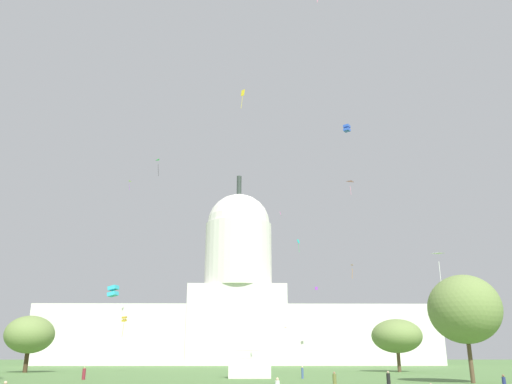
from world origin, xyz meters
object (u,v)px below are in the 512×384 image
(person_black_mid_center, at_px, (388,379))
(person_navy_front_right, at_px, (504,384))
(tree_west_far, at_px, (30,335))
(tree_east_far, at_px, (397,336))
(kite_gold_low, at_px, (124,319))
(person_olive_front_left, at_px, (335,380))
(kite_turquoise_mid, at_px, (298,243))
(kite_magenta_high, at_px, (280,214))
(kite_yellow_high, at_px, (243,94))
(capitol_building, at_px, (238,307))
(kite_red_low, at_px, (287,329))
(kite_orange_mid, at_px, (350,267))
(kite_lime_high, at_px, (129,183))
(kite_pink_high, at_px, (351,182))
(event_tent, at_px, (250,355))
(kite_cyan_low, at_px, (113,291))
(kite_white_low, at_px, (439,257))
(person_maroon_back_center, at_px, (84,374))
(kite_blue_high, at_px, (347,128))
(kite_green_high, at_px, (159,163))
(kite_violet_mid, at_px, (316,288))
(person_denim_near_tree_east, at_px, (302,373))
(tree_east_near, at_px, (464,309))

(person_black_mid_center, bearing_deg, person_navy_front_right, 144.29)
(tree_west_far, distance_m, person_black_mid_center, 76.27)
(tree_east_far, distance_m, kite_gold_low, 57.45)
(tree_east_far, height_order, kite_gold_low, kite_gold_low)
(person_olive_front_left, xyz_separation_m, kite_turquoise_mid, (4.23, 78.58, 31.95))
(kite_magenta_high, distance_m, kite_yellow_high, 47.91)
(capitol_building, height_order, kite_turquoise_mid, capitol_building)
(person_olive_front_left, distance_m, kite_red_low, 94.25)
(kite_orange_mid, relative_size, kite_lime_high, 1.25)
(person_black_mid_center, bearing_deg, tree_east_far, -92.73)
(kite_pink_high, relative_size, kite_orange_mid, 0.87)
(event_tent, relative_size, kite_yellow_high, 1.56)
(kite_cyan_low, height_order, kite_white_low, kite_white_low)
(kite_red_low, distance_m, kite_white_low, 87.74)
(tree_west_far, xyz_separation_m, kite_red_low, (55.40, 44.77, 3.36))
(tree_west_far, bearing_deg, capitol_building, 62.35)
(kite_orange_mid, relative_size, kite_magenta_high, 3.06)
(event_tent, bearing_deg, kite_turquoise_mid, 76.35)
(tree_west_far, height_order, person_maroon_back_center, tree_west_far)
(kite_turquoise_mid, height_order, kite_magenta_high, kite_magenta_high)
(kite_turquoise_mid, distance_m, kite_yellow_high, 51.74)
(person_olive_front_left, distance_m, kite_blue_high, 39.72)
(tree_west_far, height_order, person_navy_front_right, tree_west_far)
(person_black_mid_center, distance_m, kite_red_low, 91.96)
(kite_red_low, height_order, kite_green_high, kite_green_high)
(kite_lime_high, height_order, kite_green_high, kite_lime_high)
(kite_blue_high, bearing_deg, kite_yellow_high, 75.76)
(person_black_mid_center, height_order, kite_violet_mid, kite_violet_mid)
(kite_gold_low, bearing_deg, person_denim_near_tree_east, -28.52)
(tree_east_near, height_order, kite_lime_high, kite_lime_high)
(person_black_mid_center, xyz_separation_m, kite_cyan_low, (-29.60, -8.20, 8.80))
(tree_west_far, xyz_separation_m, kite_yellow_high, (42.88, -15.23, 46.38))
(tree_east_near, height_order, tree_west_far, tree_east_near)
(person_maroon_back_center, distance_m, kite_green_high, 61.51)
(tree_east_near, bearing_deg, kite_turquoise_mid, 101.23)
(person_maroon_back_center, distance_m, kite_cyan_low, 27.18)
(capitol_building, distance_m, kite_orange_mid, 61.87)
(person_navy_front_right, bearing_deg, person_denim_near_tree_east, -111.10)
(kite_pink_high, distance_m, kite_orange_mid, 35.72)
(person_olive_front_left, height_order, kite_white_low, kite_white_low)
(kite_orange_mid, height_order, kite_green_high, kite_green_high)
(person_denim_near_tree_east, distance_m, kite_white_low, 26.26)
(tree_east_far, distance_m, kite_cyan_low, 73.33)
(person_navy_front_right, xyz_separation_m, kite_turquoise_mid, (-10.58, 86.14, 31.95))
(person_olive_front_left, xyz_separation_m, kite_yellow_high, (-10.73, 33.71, 52.93))
(capitol_building, height_order, kite_violet_mid, capitol_building)
(event_tent, distance_m, kite_turquoise_mid, 64.16)
(person_navy_front_right, relative_size, kite_pink_high, 0.54)
(kite_violet_mid, relative_size, kite_green_high, 0.25)
(person_navy_front_right, height_order, kite_turquoise_mid, kite_turquoise_mid)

